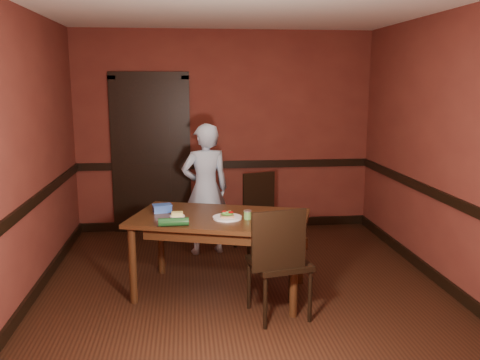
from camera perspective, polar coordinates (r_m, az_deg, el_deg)
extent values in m
cube|color=black|center=(5.08, 0.44, -12.47)|extent=(4.00, 4.50, 0.01)
cube|color=silver|center=(4.71, 0.49, 19.27)|extent=(4.00, 4.50, 0.01)
cube|color=maroon|center=(6.93, -1.70, 5.43)|extent=(4.00, 0.02, 2.70)
cube|color=maroon|center=(2.53, 6.37, -4.55)|extent=(4.00, 0.02, 2.70)
cube|color=maroon|center=(4.90, -23.49, 2.18)|extent=(0.02, 4.50, 2.70)
cube|color=maroon|center=(5.32, 22.41, 2.90)|extent=(0.02, 4.50, 2.70)
cube|color=black|center=(6.97, -1.67, 1.74)|extent=(4.00, 0.03, 0.10)
cube|color=black|center=(4.98, -22.92, -2.93)|extent=(0.03, 4.50, 0.10)
cube|color=black|center=(5.39, 21.92, -1.84)|extent=(0.03, 4.50, 0.10)
cube|color=black|center=(7.16, -1.63, -4.91)|extent=(4.00, 0.03, 0.12)
cube|color=black|center=(5.23, -22.22, -11.91)|extent=(0.03, 4.50, 0.12)
cube|color=black|center=(5.62, 21.30, -10.21)|extent=(0.03, 4.50, 0.12)
cube|color=black|center=(6.92, -9.94, 2.56)|extent=(0.85, 0.04, 2.05)
cube|color=black|center=(6.99, -13.82, 2.48)|extent=(0.10, 0.06, 2.15)
cube|color=black|center=(6.93, -6.01, 2.67)|extent=(0.10, 0.06, 2.15)
cube|color=black|center=(6.87, -10.23, 11.48)|extent=(1.05, 0.06, 0.10)
cube|color=#321A0C|center=(4.94, -2.21, -8.38)|extent=(1.84, 1.37, 0.77)
imported|color=#A6BFD8|center=(5.98, -3.90, -1.05)|extent=(0.63, 0.48, 1.55)
cylinder|color=white|center=(4.74, -1.44, -4.28)|extent=(0.27, 0.27, 0.01)
cube|color=#A97D52|center=(4.74, -1.44, -4.08)|extent=(0.13, 0.12, 0.02)
ellipsoid|color=#418B2A|center=(4.73, -1.44, -3.80)|extent=(0.12, 0.10, 0.03)
cylinder|color=#B10406|center=(4.74, -1.77, -3.56)|extent=(0.05, 0.05, 0.01)
cylinder|color=#B10406|center=(4.72, -1.05, -3.62)|extent=(0.05, 0.05, 0.01)
cylinder|color=#79AC57|center=(4.70, -1.80, -3.70)|extent=(0.03, 0.03, 0.01)
cylinder|color=#79AC57|center=(4.75, -1.15, -3.53)|extent=(0.03, 0.03, 0.01)
cylinder|color=#79AC57|center=(4.73, -1.44, -3.61)|extent=(0.03, 0.03, 0.01)
cylinder|color=#588C3E|center=(4.71, 0.85, -3.99)|extent=(0.07, 0.07, 0.07)
cylinder|color=#BBBAB3|center=(4.70, 0.85, -3.49)|extent=(0.07, 0.07, 0.01)
cylinder|color=white|center=(4.84, -7.05, -4.05)|extent=(0.14, 0.14, 0.01)
cube|color=#E0D66B|center=(4.84, -7.06, -3.79)|extent=(0.11, 0.07, 0.04)
cube|color=#2E54B3|center=(5.02, -8.73, -3.22)|extent=(0.19, 0.15, 0.07)
cube|color=#2E54B3|center=(5.01, -8.74, -2.79)|extent=(0.20, 0.16, 0.01)
cylinder|color=#123C18|center=(4.53, -7.47, -4.69)|extent=(0.27, 0.09, 0.07)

